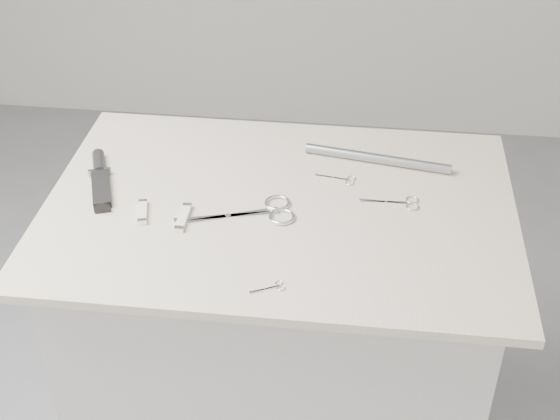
# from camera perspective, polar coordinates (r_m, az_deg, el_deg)

# --- Properties ---
(plinth) EXTENTS (0.90, 0.60, 0.90)m
(plinth) POSITION_cam_1_polar(r_m,az_deg,el_deg) (1.97, -0.04, -10.81)
(plinth) COLOR silver
(plinth) RESTS_ON ground
(display_board) EXTENTS (1.00, 0.70, 0.02)m
(display_board) POSITION_cam_1_polar(r_m,az_deg,el_deg) (1.67, -0.05, 0.16)
(display_board) COLOR beige
(display_board) RESTS_ON plinth
(large_shears) EXTENTS (0.25, 0.13, 0.01)m
(large_shears) POSITION_cam_1_polar(r_m,az_deg,el_deg) (1.63, -1.38, -0.15)
(large_shears) COLOR silver
(large_shears) RESTS_ON display_board
(embroidery_scissors_a) EXTENTS (0.12, 0.05, 0.00)m
(embroidery_scissors_a) POSITION_cam_1_polar(r_m,az_deg,el_deg) (1.68, 8.84, 0.53)
(embroidery_scissors_a) COLOR silver
(embroidery_scissors_a) RESTS_ON display_board
(embroidery_scissors_b) EXTENTS (0.09, 0.04, 0.00)m
(embroidery_scissors_b) POSITION_cam_1_polar(r_m,az_deg,el_deg) (1.74, 4.53, 2.27)
(embroidery_scissors_b) COLOR silver
(embroidery_scissors_b) RESTS_ON display_board
(tiny_scissors) EXTENTS (0.07, 0.04, 0.00)m
(tiny_scissors) POSITION_cam_1_polar(r_m,az_deg,el_deg) (1.45, -0.61, -5.71)
(tiny_scissors) COLOR silver
(tiny_scissors) RESTS_ON display_board
(sheathed_knife) EXTENTS (0.10, 0.21, 0.03)m
(sheathed_knife) POSITION_cam_1_polar(r_m,az_deg,el_deg) (1.78, -13.03, 2.38)
(sheathed_knife) COLOR black
(sheathed_knife) RESTS_ON display_board
(pocket_knife_a) EXTENTS (0.03, 0.08, 0.01)m
(pocket_knife_a) POSITION_cam_1_polar(r_m,az_deg,el_deg) (1.65, -10.02, -0.16)
(pocket_knife_a) COLOR white
(pocket_knife_a) RESTS_ON display_board
(pocket_knife_b) EXTENTS (0.02, 0.09, 0.01)m
(pocket_knife_b) POSITION_cam_1_polar(r_m,az_deg,el_deg) (1.62, -7.08, -0.54)
(pocket_knife_b) COLOR white
(pocket_knife_b) RESTS_ON display_board
(metal_rail) EXTENTS (0.34, 0.08, 0.02)m
(metal_rail) POSITION_cam_1_polar(r_m,az_deg,el_deg) (1.80, 7.13, 3.76)
(metal_rail) COLOR gray
(metal_rail) RESTS_ON display_board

